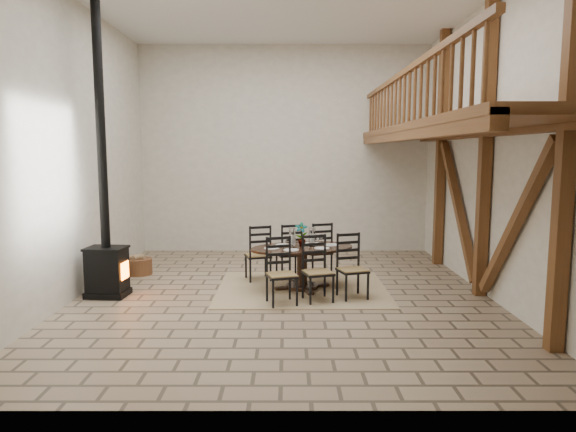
{
  "coord_description": "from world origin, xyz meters",
  "views": [
    {
      "loc": [
        0.07,
        -8.62,
        2.46
      ],
      "look_at": [
        0.08,
        0.4,
        1.32
      ],
      "focal_mm": 32.0,
      "sensor_mm": 36.0,
      "label": 1
    }
  ],
  "objects_px": {
    "log_basket": "(140,266)",
    "log_stack": "(111,272)",
    "dining_table": "(302,267)",
    "wood_stove": "(105,231)"
  },
  "relations": [
    {
      "from": "dining_table",
      "to": "wood_stove",
      "type": "xyz_separation_m",
      "value": [
        -3.34,
        -0.46,
        0.72
      ]
    },
    {
      "from": "wood_stove",
      "to": "log_stack",
      "type": "distance_m",
      "value": 1.21
    },
    {
      "from": "dining_table",
      "to": "log_basket",
      "type": "distance_m",
      "value": 3.43
    },
    {
      "from": "dining_table",
      "to": "log_basket",
      "type": "bearing_deg",
      "value": 144.51
    },
    {
      "from": "log_stack",
      "to": "dining_table",
      "type": "bearing_deg",
      "value": -5.32
    },
    {
      "from": "dining_table",
      "to": "log_stack",
      "type": "distance_m",
      "value": 3.58
    },
    {
      "from": "log_basket",
      "to": "dining_table",
      "type": "bearing_deg",
      "value": -18.86
    },
    {
      "from": "wood_stove",
      "to": "log_basket",
      "type": "bearing_deg",
      "value": 91.64
    },
    {
      "from": "dining_table",
      "to": "log_stack",
      "type": "relative_size",
      "value": 5.22
    },
    {
      "from": "log_basket",
      "to": "log_stack",
      "type": "height_order",
      "value": "log_stack"
    }
  ]
}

